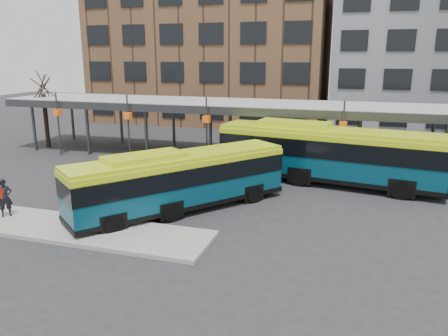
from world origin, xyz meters
TOP-DOWN VIEW (x-y plane):
  - ground at (0.00, 0.00)m, footprint 120.00×120.00m
  - boarding_island at (-5.50, -3.00)m, footprint 14.00×3.00m
  - canopy at (-0.06, 12.87)m, footprint 40.00×6.53m
  - tree at (-18.00, 12.00)m, footprint 1.64×1.64m
  - building_brick at (-10.00, 32.00)m, footprint 26.00×14.00m
  - bus_front at (-1.29, 0.85)m, footprint 8.81×10.25m
  - bus_rear at (5.23, 7.92)m, footprint 13.37×4.79m
  - pedestrian at (-8.58, -2.77)m, footprint 0.77×0.77m

SIDE VIEW (x-z plane):
  - ground at x=0.00m, z-range 0.00..0.00m
  - boarding_island at x=-5.50m, z-range 0.00..0.18m
  - pedestrian at x=-8.58m, z-range 0.19..1.99m
  - bus_front at x=-1.29m, z-range 0.06..3.15m
  - bus_rear at x=5.23m, z-range 0.07..3.68m
  - tree at x=-18.00m, z-range -0.36..5.23m
  - canopy at x=-0.06m, z-range 1.51..6.31m
  - building_brick at x=-10.00m, z-range 0.00..22.00m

